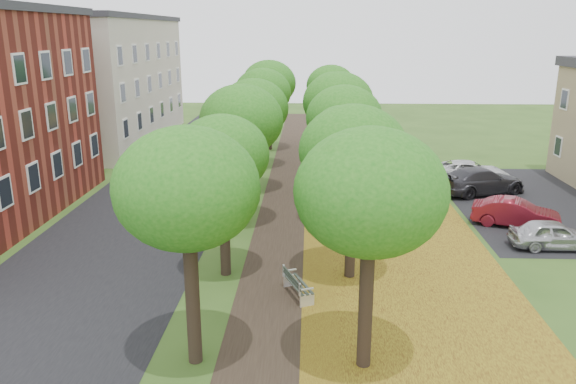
# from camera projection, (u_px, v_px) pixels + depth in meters

# --- Properties ---
(ground) EXTENTS (120.00, 120.00, 0.00)m
(ground) POSITION_uv_depth(u_px,v_px,m) (272.00, 362.00, 16.05)
(ground) COLOR #2D4C19
(ground) RESTS_ON ground
(street_asphalt) EXTENTS (8.00, 70.00, 0.01)m
(street_asphalt) POSITION_uv_depth(u_px,v_px,m) (154.00, 204.00, 30.74)
(street_asphalt) COLOR black
(street_asphalt) RESTS_ON ground
(footpath) EXTENTS (3.20, 70.00, 0.01)m
(footpath) POSITION_uv_depth(u_px,v_px,m) (290.00, 205.00, 30.45)
(footpath) COLOR black
(footpath) RESTS_ON ground
(leaf_verge) EXTENTS (7.50, 70.00, 0.01)m
(leaf_verge) POSITION_uv_depth(u_px,v_px,m) (383.00, 207.00, 30.27)
(leaf_verge) COLOR #9F8E1D
(leaf_verge) RESTS_ON ground
(parking_lot) EXTENTS (9.00, 16.00, 0.01)m
(parking_lot) POSITION_uv_depth(u_px,v_px,m) (536.00, 203.00, 30.91)
(parking_lot) COLOR black
(parking_lot) RESTS_ON ground
(tree_row_west) EXTENTS (3.79, 33.79, 6.63)m
(tree_row_west) POSITION_uv_depth(u_px,v_px,m) (248.00, 114.00, 29.16)
(tree_row_west) COLOR black
(tree_row_west) RESTS_ON ground
(tree_row_east) EXTENTS (3.79, 33.79, 6.63)m
(tree_row_east) POSITION_uv_depth(u_px,v_px,m) (341.00, 114.00, 28.98)
(tree_row_east) COLOR black
(tree_row_east) RESTS_ON ground
(building_cream) EXTENTS (10.30, 20.30, 10.40)m
(building_cream) POSITION_uv_depth(u_px,v_px,m) (95.00, 80.00, 46.94)
(building_cream) COLOR beige
(building_cream) RESTS_ON ground
(bench) EXTENTS (1.17, 1.91, 0.87)m
(bench) POSITION_uv_depth(u_px,v_px,m) (297.00, 284.00, 19.94)
(bench) COLOR #273129
(bench) RESTS_ON ground
(car_silver) EXTENTS (3.69, 1.50, 1.26)m
(car_silver) POSITION_uv_depth(u_px,v_px,m) (554.00, 234.00, 24.33)
(car_silver) COLOR #B9B8BD
(car_silver) RESTS_ON ground
(car_red) EXTENTS (4.28, 2.75, 1.33)m
(car_red) POSITION_uv_depth(u_px,v_px,m) (516.00, 213.00, 27.07)
(car_red) COLOR maroon
(car_red) RESTS_ON ground
(car_grey) EXTENTS (5.66, 3.89, 1.52)m
(car_grey) POSITION_uv_depth(u_px,v_px,m) (481.00, 181.00, 32.54)
(car_grey) COLOR #303034
(car_grey) RESTS_ON ground
(car_white) EXTENTS (5.16, 2.90, 1.36)m
(car_white) POSITION_uv_depth(u_px,v_px,m) (470.00, 172.00, 34.89)
(car_white) COLOR silver
(car_white) RESTS_ON ground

